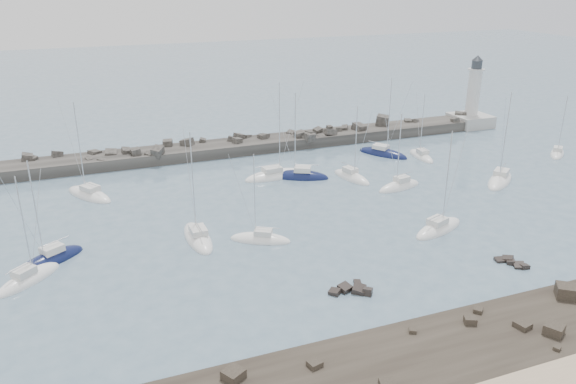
% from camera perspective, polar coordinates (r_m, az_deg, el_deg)
% --- Properties ---
extents(ground, '(400.00, 400.00, 0.00)m').
position_cam_1_polar(ground, '(64.12, 5.53, -5.24)').
color(ground, slate).
rests_on(ground, ground).
extents(rock_shelf, '(140.00, 12.15, 1.91)m').
position_cam_1_polar(rock_shelf, '(48.39, 17.33, -16.02)').
color(rock_shelf, black).
rests_on(rock_shelf, ground).
extents(rock_cluster_near, '(4.29, 3.31, 1.37)m').
position_cam_1_polar(rock_cluster_near, '(55.14, 6.70, -9.92)').
color(rock_cluster_near, black).
rests_on(rock_cluster_near, ground).
extents(rock_cluster_far, '(2.48, 3.23, 1.20)m').
position_cam_1_polar(rock_cluster_far, '(64.08, 21.85, -6.82)').
color(rock_cluster_far, black).
rests_on(rock_cluster_far, ground).
extents(breakwater, '(115.00, 7.08, 5.26)m').
position_cam_1_polar(breakwater, '(95.27, -8.82, 3.84)').
color(breakwater, '#322F2C').
rests_on(breakwater, ground).
extents(lighthouse, '(7.00, 7.00, 14.60)m').
position_cam_1_polar(lighthouse, '(118.07, 18.13, 7.85)').
color(lighthouse, '#A8A8A3').
rests_on(lighthouse, ground).
extents(sailboat_0, '(6.99, 6.70, 11.87)m').
position_cam_1_polar(sailboat_0, '(62.10, -24.85, -8.10)').
color(sailboat_0, white).
rests_on(sailboat_0, ground).
extents(sailboat_1, '(7.05, 8.95, 13.98)m').
position_cam_1_polar(sailboat_1, '(81.66, -19.52, -0.32)').
color(sailboat_1, white).
rests_on(sailboat_1, ground).
extents(sailboat_2, '(7.82, 6.26, 12.50)m').
position_cam_1_polar(sailboat_2, '(65.06, -22.97, -6.42)').
color(sailboat_2, '#0F1741').
rests_on(sailboat_2, ground).
extents(sailboat_3, '(2.90, 8.65, 13.62)m').
position_cam_1_polar(sailboat_3, '(65.54, -9.13, -4.67)').
color(sailboat_3, white).
rests_on(sailboat_3, ground).
extents(sailboat_4, '(9.97, 3.86, 15.28)m').
position_cam_1_polar(sailboat_4, '(84.20, -1.34, 1.61)').
color(sailboat_4, white).
rests_on(sailboat_4, ground).
extents(sailboat_5, '(7.21, 5.42, 11.25)m').
position_cam_1_polar(sailboat_5, '(64.50, -2.80, -4.86)').
color(sailboat_5, white).
rests_on(sailboat_5, ground).
extents(sailboat_6, '(4.09, 7.83, 12.05)m').
position_cam_1_polar(sailboat_6, '(84.09, 6.46, 1.45)').
color(sailboat_6, white).
rests_on(sailboat_6, ground).
extents(sailboat_7, '(8.60, 5.29, 13.11)m').
position_cam_1_polar(sailboat_7, '(69.34, 15.04, -3.65)').
color(sailboat_7, white).
rests_on(sailboat_7, ground).
extents(sailboat_8, '(7.11, 8.90, 13.94)m').
position_cam_1_polar(sailboat_8, '(96.07, 9.61, 3.84)').
color(sailboat_8, '#0F1741').
rests_on(sailboat_8, ground).
extents(sailboat_9, '(7.65, 3.72, 11.87)m').
position_cam_1_polar(sailboat_9, '(81.47, 11.25, 0.50)').
color(sailboat_9, white).
rests_on(sailboat_9, ground).
extents(sailboat_10, '(2.82, 7.26, 11.32)m').
position_cam_1_polar(sailboat_10, '(95.87, 13.37, 3.51)').
color(sailboat_10, white).
rests_on(sailboat_10, ground).
extents(sailboat_11, '(8.94, 7.83, 14.44)m').
position_cam_1_polar(sailboat_11, '(88.01, 20.71, 1.07)').
color(sailboat_11, white).
rests_on(sailboat_11, ground).
extents(sailboat_12, '(6.41, 5.97, 10.75)m').
position_cam_1_polar(sailboat_12, '(105.04, 25.66, 3.50)').
color(sailboat_12, white).
rests_on(sailboat_12, ground).
extents(sailboat_13, '(8.97, 6.38, 13.85)m').
position_cam_1_polar(sailboat_13, '(83.93, 1.20, 1.55)').
color(sailboat_13, '#0F1741').
rests_on(sailboat_13, ground).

